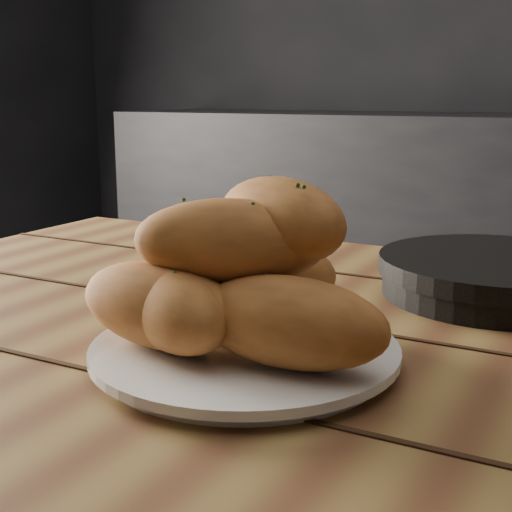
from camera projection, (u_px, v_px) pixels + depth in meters
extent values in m
cube|color=black|center=(476.00, 241.00, 2.59)|extent=(2.80, 0.60, 0.90)
cube|color=olive|center=(355.00, 395.00, 0.59)|extent=(1.38, 0.97, 0.04)
cylinder|color=brown|center=(74.00, 448.00, 1.27)|extent=(0.07, 0.07, 0.71)
cylinder|color=white|center=(245.00, 357.00, 0.60)|extent=(0.24, 0.24, 0.01)
cylinder|color=white|center=(245.00, 348.00, 0.60)|extent=(0.26, 0.26, 0.01)
ellipsoid|color=#CC7838|center=(160.00, 305.00, 0.59)|extent=(0.17, 0.10, 0.07)
ellipsoid|color=#CC7838|center=(289.00, 322.00, 0.54)|extent=(0.16, 0.08, 0.07)
ellipsoid|color=#CC7838|center=(271.00, 286.00, 0.64)|extent=(0.12, 0.17, 0.07)
ellipsoid|color=#CC7838|center=(230.00, 242.00, 0.58)|extent=(0.18, 0.13, 0.07)
ellipsoid|color=#CC7838|center=(280.00, 219.00, 0.60)|extent=(0.17, 0.14, 0.07)
ellipsoid|color=#CC7838|center=(171.00, 304.00, 0.59)|extent=(0.18, 0.16, 0.07)
cylinder|color=black|center=(498.00, 283.00, 0.80)|extent=(0.26, 0.26, 0.03)
cylinder|color=black|center=(499.00, 266.00, 0.80)|extent=(0.27, 0.27, 0.02)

